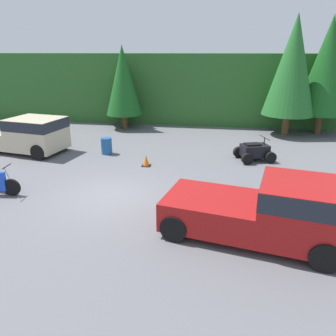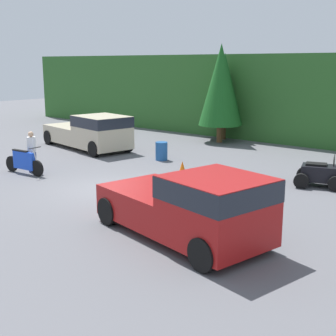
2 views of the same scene
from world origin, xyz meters
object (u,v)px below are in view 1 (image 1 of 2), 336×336
pickup_truck_red (270,209)px  quad_atv (254,151)px  pickup_truck_second (22,134)px  steel_barrel (107,146)px  traffic_cone (146,161)px

pickup_truck_red → quad_atv: size_ratio=2.55×
pickup_truck_red → quad_atv: (0.27, 7.62, -0.55)m
pickup_truck_red → quad_atv: 7.64m
pickup_truck_second → steel_barrel: 4.73m
quad_atv → steel_barrel: bearing=161.9°
pickup_truck_red → traffic_cone: size_ratio=9.86×
pickup_truck_red → traffic_cone: 7.73m
pickup_truck_second → pickup_truck_red: bearing=-21.0°
traffic_cone → steel_barrel: bearing=147.6°
steel_barrel → traffic_cone: bearing=-32.4°
traffic_cone → pickup_truck_second: bearing=169.4°
steel_barrel → pickup_truck_red: bearing=-44.9°
pickup_truck_red → traffic_cone: (-4.97, 5.87, -0.75)m
quad_atv → steel_barrel: 7.79m
pickup_truck_second → traffic_cone: 7.40m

